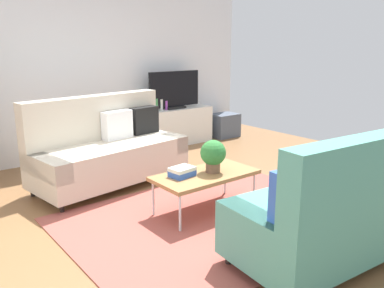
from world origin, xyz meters
TOP-DOWN VIEW (x-y plane):
  - ground_plane at (0.00, 0.00)m, footprint 7.68×7.68m
  - wall_far at (0.00, 2.80)m, footprint 6.40×0.12m
  - area_rug at (0.10, -0.31)m, footprint 2.90×2.20m
  - couch_beige at (-0.24, 1.31)m, footprint 2.00×1.10m
  - couch_green at (0.43, -1.53)m, footprint 1.97×1.01m
  - coffee_table at (0.15, -0.11)m, footprint 1.10×0.56m
  - tv_console at (1.60, 2.46)m, footprint 1.40×0.44m
  - tv at (1.60, 2.44)m, footprint 1.00×0.20m
  - storage_trunk at (2.70, 2.36)m, footprint 0.52×0.40m
  - potted_plant at (0.24, -0.13)m, footprint 0.27×0.27m
  - table_book_0 at (-0.10, -0.04)m, footprint 0.26×0.22m
  - table_book_1 at (-0.10, -0.04)m, footprint 0.26×0.20m
  - table_book_2 at (-0.10, -0.04)m, footprint 0.26×0.21m
  - vase_0 at (1.02, 2.51)m, footprint 0.14×0.14m
  - bottle_0 at (1.22, 2.42)m, footprint 0.05×0.05m
  - bottle_1 at (1.31, 2.42)m, footprint 0.05×0.05m
  - bottle_2 at (1.41, 2.42)m, footprint 0.05×0.05m

SIDE VIEW (x-z plane):
  - ground_plane at x=0.00m, z-range 0.00..0.00m
  - area_rug at x=0.10m, z-range 0.00..0.01m
  - storage_trunk at x=2.70m, z-range 0.00..0.44m
  - tv_console at x=1.60m, z-range 0.00..0.64m
  - coffee_table at x=0.15m, z-range 0.18..0.60m
  - table_book_0 at x=-0.10m, z-range 0.42..0.45m
  - couch_beige at x=-0.24m, z-range -0.10..1.00m
  - couch_green at x=0.43m, z-range -0.10..1.00m
  - table_book_1 at x=-0.10m, z-range 0.45..0.48m
  - table_book_2 at x=-0.10m, z-range 0.48..0.52m
  - potted_plant at x=0.24m, z-range 0.44..0.78m
  - vase_0 at x=1.02m, z-range 0.64..0.77m
  - bottle_2 at x=1.41m, z-range 0.64..0.79m
  - bottle_1 at x=1.31m, z-range 0.64..0.83m
  - bottle_0 at x=1.22m, z-range 0.64..0.85m
  - tv at x=1.60m, z-range 0.63..1.27m
  - wall_far at x=0.00m, z-range 0.00..2.90m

